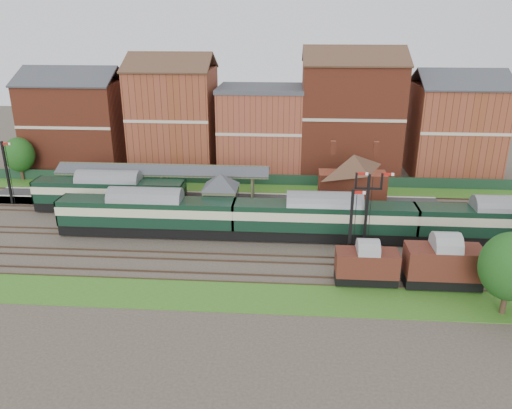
# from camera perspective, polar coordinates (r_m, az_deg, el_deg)

# --- Properties ---
(ground) EXTENTS (160.00, 160.00, 0.00)m
(ground) POSITION_cam_1_polar(r_m,az_deg,el_deg) (52.92, -1.20, -3.77)
(ground) COLOR #473D33
(ground) RESTS_ON ground
(grass_back) EXTENTS (90.00, 4.50, 0.06)m
(grass_back) POSITION_cam_1_polar(r_m,az_deg,el_deg) (67.77, 0.04, 1.80)
(grass_back) COLOR #2D6619
(grass_back) RESTS_ON ground
(grass_front) EXTENTS (90.00, 5.00, 0.06)m
(grass_front) POSITION_cam_1_polar(r_m,az_deg,el_deg) (42.31, -2.73, -10.40)
(grass_front) COLOR #2D6619
(grass_front) RESTS_ON ground
(fence) EXTENTS (90.00, 0.12, 1.50)m
(fence) POSITION_cam_1_polar(r_m,az_deg,el_deg) (69.44, 0.16, 2.89)
(fence) COLOR #193823
(fence) RESTS_ON ground
(platform) EXTENTS (55.00, 3.40, 1.00)m
(platform) POSITION_cam_1_polar(r_m,az_deg,el_deg) (62.31, -4.96, 0.47)
(platform) COLOR #2D2D2D
(platform) RESTS_ON ground
(signal_box) EXTENTS (5.40, 5.40, 6.00)m
(signal_box) POSITION_cam_1_polar(r_m,az_deg,el_deg) (55.06, -4.03, 0.75)
(signal_box) COLOR #596648
(signal_box) RESTS_ON ground
(brick_hut) EXTENTS (3.20, 2.64, 2.94)m
(brick_hut) POSITION_cam_1_polar(r_m,az_deg,el_deg) (55.24, 4.27, -1.41)
(brick_hut) COLOR brown
(brick_hut) RESTS_ON ground
(station_building) EXTENTS (8.10, 8.10, 5.90)m
(station_building) POSITION_cam_1_polar(r_m,az_deg,el_deg) (60.91, 10.96, 3.12)
(station_building) COLOR brown
(station_building) RESTS_ON platform
(canopy) EXTENTS (26.00, 3.89, 4.08)m
(canopy) POSITION_cam_1_polar(r_m,az_deg,el_deg) (62.26, -10.55, 4.14)
(canopy) COLOR #4C5334
(canopy) RESTS_ON platform
(semaphore_bracket) EXTENTS (3.60, 0.25, 8.18)m
(semaphore_bracket) POSITION_cam_1_polar(r_m,az_deg,el_deg) (49.20, 12.58, -0.37)
(semaphore_bracket) COLOR black
(semaphore_bracket) RESTS_ON ground
(semaphore_platform_end) EXTENTS (1.23, 0.25, 8.00)m
(semaphore_platform_end) POSITION_cam_1_polar(r_m,az_deg,el_deg) (68.15, -26.56, 3.33)
(semaphore_platform_end) COLOR black
(semaphore_platform_end) RESTS_ON ground
(semaphore_siding) EXTENTS (1.23, 0.25, 8.00)m
(semaphore_siding) POSITION_cam_1_polar(r_m,az_deg,el_deg) (44.97, 10.75, -2.91)
(semaphore_siding) COLOR black
(semaphore_siding) RESTS_ON ground
(town_backdrop) EXTENTS (69.00, 10.00, 16.00)m
(town_backdrop) POSITION_cam_1_polar(r_m,az_deg,el_deg) (74.66, 0.41, 9.09)
(town_backdrop) COLOR brown
(town_backdrop) RESTS_ON ground
(dmu_train) EXTENTS (55.78, 2.93, 4.29)m
(dmu_train) POSITION_cam_1_polar(r_m,az_deg,el_deg) (51.86, 7.74, -1.49)
(dmu_train) COLOR black
(dmu_train) RESTS_ON ground
(platform_railcar) EXTENTS (17.96, 2.83, 4.14)m
(platform_railcar) POSITION_cam_1_polar(r_m,az_deg,el_deg) (61.67, -16.35, 1.37)
(platform_railcar) COLOR black
(platform_railcar) RESTS_ON ground
(goods_van_a) EXTENTS (5.31, 2.30, 3.22)m
(goods_van_a) POSITION_cam_1_polar(r_m,az_deg,el_deg) (44.32, 12.52, -6.71)
(goods_van_a) COLOR black
(goods_van_a) RESTS_ON ground
(goods_van_b) EXTENTS (6.37, 2.76, 3.87)m
(goods_van_b) POSITION_cam_1_polar(r_m,az_deg,el_deg) (45.59, 20.61, -6.33)
(goods_van_b) COLOR black
(goods_van_b) RESTS_ON ground
(tree_far) EXTENTS (4.68, 4.68, 6.83)m
(tree_far) POSITION_cam_1_polar(r_m,az_deg,el_deg) (42.63, 27.12, -6.34)
(tree_far) COLOR #382619
(tree_far) RESTS_ON ground
(tree_back) EXTENTS (4.22, 4.22, 6.17)m
(tree_back) POSITION_cam_1_polar(r_m,az_deg,el_deg) (78.24, -25.46, 5.17)
(tree_back) COLOR #382619
(tree_back) RESTS_ON ground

